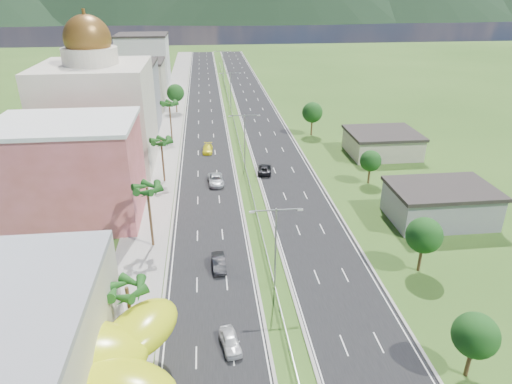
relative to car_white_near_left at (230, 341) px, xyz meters
name	(u,v)px	position (x,y,z in m)	size (l,w,h in m)	color
ground	(289,350)	(5.89, -1.07, -0.77)	(500.00, 500.00, 0.00)	#2D5119
road_left	(205,116)	(-1.61, 88.93, -0.75)	(11.00, 260.00, 0.04)	black
road_right	(259,115)	(13.39, 88.93, -0.75)	(11.00, 260.00, 0.04)	black
sidewalk_left	(171,117)	(-11.11, 88.93, -0.71)	(7.00, 260.00, 0.12)	gray
median_guardrail	(237,132)	(5.89, 70.92, -0.16)	(0.10, 216.06, 0.76)	gray
streetlight_median_b	(276,242)	(5.89, 8.93, 5.97)	(6.04, 0.25, 11.00)	gray
streetlight_median_c	(245,136)	(5.89, 48.93, 5.97)	(6.04, 0.25, 11.00)	gray
streetlight_median_d	(231,88)	(5.89, 93.93, 5.97)	(6.04, 0.25, 11.00)	gray
streetlight_median_e	(223,62)	(5.89, 138.93, 5.97)	(6.04, 0.25, 11.00)	gray
lime_canopy	(65,359)	(-14.11, -5.08, 4.22)	(18.00, 15.00, 7.40)	#BAC713
pink_shophouse	(71,173)	(-22.11, 30.93, 6.73)	(20.00, 15.00, 15.00)	#B4534A
domed_building	(98,110)	(-22.11, 53.93, 10.58)	(20.00, 20.00, 28.70)	beige
midrise_grey	(125,98)	(-21.11, 78.93, 7.23)	(16.00, 15.00, 16.00)	gray
midrise_beige	(137,86)	(-21.11, 100.93, 5.73)	(16.00, 15.00, 13.00)	#A6A089
midrise_white	(144,64)	(-21.11, 123.93, 8.23)	(16.00, 15.00, 18.00)	silver
shed_near	(440,205)	(33.89, 23.93, 1.73)	(15.00, 10.00, 5.00)	gray
shed_far	(382,144)	(35.89, 53.93, 1.43)	(14.00, 12.00, 4.40)	#A6A089
palm_tree_b	(127,291)	(-9.61, 0.93, 6.29)	(3.60, 3.60, 8.10)	#47301C
palm_tree_c	(147,191)	(-9.61, 20.93, 7.73)	(3.60, 3.60, 9.60)	#47301C
palm_tree_d	(161,143)	(-9.61, 43.93, 6.77)	(3.60, 3.60, 8.60)	#47301C
palm_tree_e	(169,105)	(-9.61, 68.93, 7.53)	(3.60, 3.60, 9.40)	#47301C
leafy_tree_lfar	(176,93)	(-9.61, 93.93, 4.80)	(4.90, 4.90, 8.05)	#47301C
leafy_tree_ra	(475,336)	(21.89, -6.07, 4.00)	(4.20, 4.20, 6.90)	#47301C
leafy_tree_rb	(424,235)	(24.89, 10.93, 4.40)	(4.55, 4.55, 7.47)	#47301C
leafy_tree_rc	(371,161)	(27.89, 38.93, 3.60)	(3.85, 3.85, 6.33)	#47301C
leafy_tree_rd	(312,112)	(23.89, 68.93, 4.80)	(4.90, 4.90, 8.05)	#47301C
mountain_ridge	(269,20)	(65.89, 448.93, -0.77)	(860.00, 140.00, 90.00)	black
car_white_near_left	(230,341)	(0.00, 0.00, 0.00)	(1.74, 4.31, 1.47)	silver
car_dark_left	(219,263)	(-0.61, 14.34, 0.03)	(1.62, 4.65, 1.53)	black
car_silver_mid_left	(216,180)	(-0.13, 41.64, 0.07)	(2.67, 5.78, 1.61)	#B2B6BA
car_yellow_far_left	(208,149)	(-1.36, 59.21, 0.01)	(2.08, 5.12, 1.49)	yellow
car_dark_far_right	(265,169)	(9.45, 45.98, 0.03)	(2.54, 5.52, 1.53)	black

